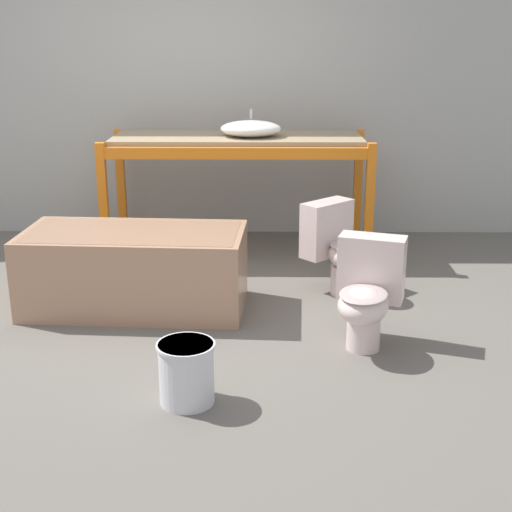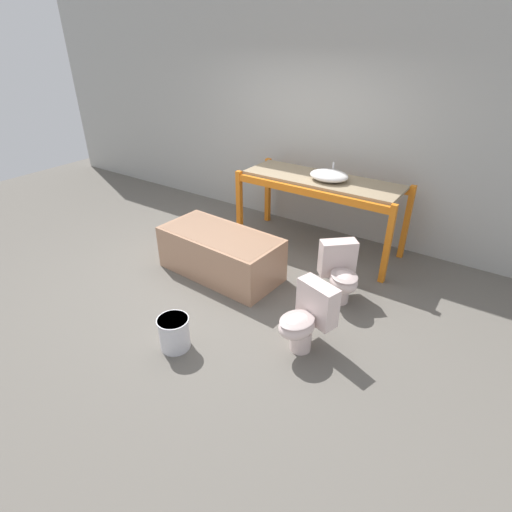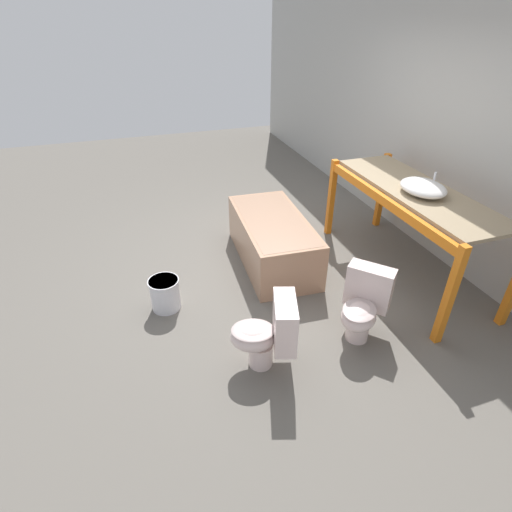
# 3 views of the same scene
# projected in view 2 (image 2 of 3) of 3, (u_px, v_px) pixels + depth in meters

# --- Properties ---
(ground_plane) EXTENTS (12.00, 12.00, 0.00)m
(ground_plane) POSITION_uv_depth(u_px,v_px,m) (223.00, 277.00, 4.93)
(ground_plane) COLOR #666059
(warehouse_wall_rear) EXTENTS (10.80, 0.08, 3.20)m
(warehouse_wall_rear) POSITION_uv_depth(u_px,v_px,m) (309.00, 117.00, 5.61)
(warehouse_wall_rear) COLOR #ADADA8
(warehouse_wall_rear) RESTS_ON ground_plane
(shelving_rack) EXTENTS (2.20, 0.81, 1.00)m
(shelving_rack) POSITION_uv_depth(u_px,v_px,m) (321.00, 188.00, 5.22)
(shelving_rack) COLOR orange
(shelving_rack) RESTS_ON ground_plane
(sink_basin) EXTENTS (0.50, 0.40, 0.21)m
(sink_basin) POSITION_uv_depth(u_px,v_px,m) (329.00, 176.00, 5.04)
(sink_basin) COLOR white
(sink_basin) RESTS_ON shelving_rack
(bathtub_main) EXTENTS (1.53, 0.80, 0.55)m
(bathtub_main) POSITION_uv_depth(u_px,v_px,m) (221.00, 251.00, 4.87)
(bathtub_main) COLOR tan
(bathtub_main) RESTS_ON ground_plane
(toilet_near) EXTENTS (0.49, 0.60, 0.66)m
(toilet_near) POSITION_uv_depth(u_px,v_px,m) (307.00, 317.00, 3.68)
(toilet_near) COLOR silver
(toilet_near) RESTS_ON ground_plane
(toilet_far) EXTENTS (0.61, 0.62, 0.66)m
(toilet_far) POSITION_uv_depth(u_px,v_px,m) (340.00, 272.00, 4.38)
(toilet_far) COLOR silver
(toilet_far) RESTS_ON ground_plane
(bucket_white) EXTENTS (0.30, 0.30, 0.33)m
(bucket_white) POSITION_uv_depth(u_px,v_px,m) (174.00, 333.00, 3.76)
(bucket_white) COLOR silver
(bucket_white) RESTS_ON ground_plane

